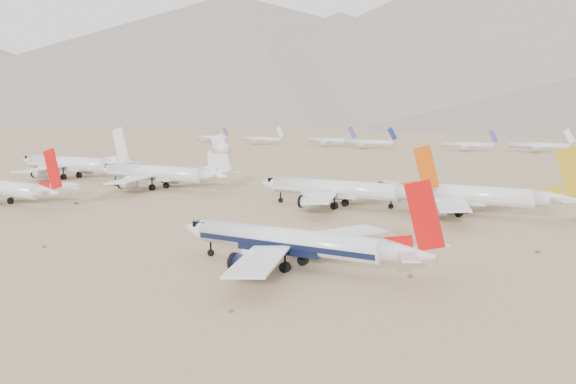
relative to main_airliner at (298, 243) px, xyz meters
name	(u,v)px	position (x,y,z in m)	size (l,w,h in m)	color
ground	(277,260)	(-6.49, 3.58, -4.53)	(7000.00, 7000.00, 0.00)	#927455
main_airliner	(298,243)	(0.00, 0.00, 0.00)	(46.68, 45.59, 16.47)	white
second_airliner	(2,189)	(-106.75, 18.15, 0.16)	(47.21, 46.15, 16.74)	white
row2_gold_tail	(466,195)	(7.56, 69.66, 0.59)	(51.38, 50.25, 18.29)	white
row2_orange_tail	(342,190)	(-24.48, 63.91, 0.50)	(50.19, 49.10, 17.90)	white
row2_white_trijet	(162,173)	(-93.79, 68.23, 1.06)	(54.47, 53.23, 19.30)	white
row2_white_twin	(72,164)	(-146.24, 74.71, 1.19)	(56.85, 55.62, 20.31)	white
desert_scrub	(175,302)	(-4.22, -25.63, -4.24)	(261.14, 121.67, 0.63)	brown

